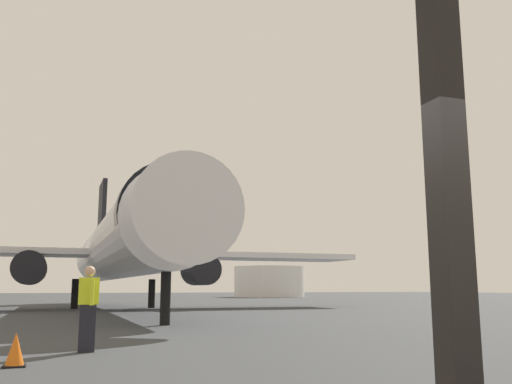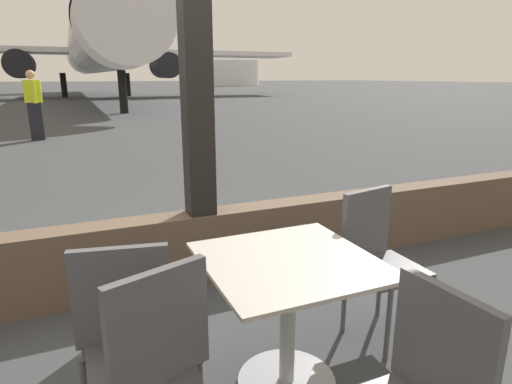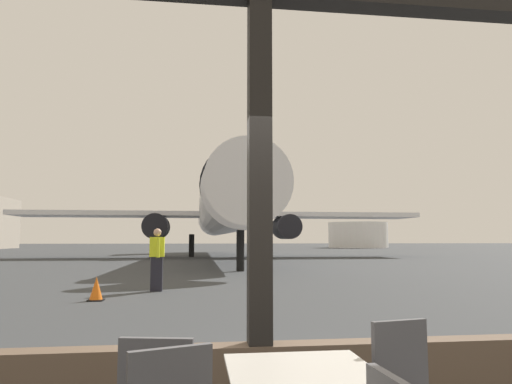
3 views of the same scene
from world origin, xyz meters
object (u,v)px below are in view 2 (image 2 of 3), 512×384
dining_table (288,312)px  cafe_chair_window_left (376,251)px  cafe_chair_window_right (126,317)px  ground_crew_worker (34,104)px  airplane (95,46)px  fuel_storage_tank (231,73)px  cafe_chair_aisle_left (149,353)px

dining_table → cafe_chair_window_left: bearing=18.4°
cafe_chair_window_right → dining_table: bearing=-6.0°
cafe_chair_window_right → ground_crew_worker: size_ratio=0.53×
cafe_chair_window_left → airplane: size_ratio=0.03×
cafe_chair_window_left → ground_crew_worker: (-2.44, 10.39, 0.36)m
dining_table → cafe_chair_window_left: (0.74, 0.25, 0.11)m
ground_crew_worker → fuel_storage_tank: size_ratio=0.17×
cafe_chair_window_right → cafe_chair_aisle_left: size_ratio=0.98×
cafe_chair_window_left → cafe_chair_window_right: cafe_chair_window_right is taller
airplane → dining_table: bearing=-92.4°
cafe_chair_window_right → cafe_chair_aisle_left: cafe_chair_aisle_left is taller
cafe_chair_window_left → ground_crew_worker: bearing=103.2°
fuel_storage_tank → airplane: bearing=-122.0°
fuel_storage_tank → ground_crew_worker: bearing=-114.4°
airplane → cafe_chair_window_right: bearing=-93.7°
cafe_chair_aisle_left → ground_crew_worker: bearing=95.1°
cafe_chair_aisle_left → cafe_chair_window_left: bearing=18.4°
cafe_chair_aisle_left → ground_crew_worker: ground_crew_worker is taller
cafe_chair_window_right → cafe_chair_aisle_left: 0.33m
cafe_chair_window_left → fuel_storage_tank: bearing=70.5°
cafe_chair_window_right → airplane: 32.96m
cafe_chair_window_left → dining_table: bearing=-161.6°
dining_table → airplane: (1.37, 32.82, 3.25)m
cafe_chair_aisle_left → airplane: (2.10, 33.06, 3.12)m
cafe_chair_window_right → fuel_storage_tank: size_ratio=0.09×
cafe_chair_window_left → cafe_chair_aisle_left: size_ratio=0.98×
ground_crew_worker → cafe_chair_window_left: bearing=-76.8°
dining_table → ground_crew_worker: size_ratio=0.47×
cafe_chair_aisle_left → ground_crew_worker: (-0.96, 10.88, 0.34)m
ground_crew_worker → airplane: bearing=82.1°
cafe_chair_window_left → fuel_storage_tank: fuel_storage_tank is taller
ground_crew_worker → fuel_storage_tank: fuel_storage_tank is taller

